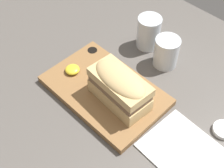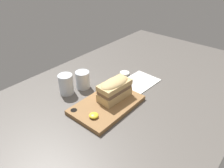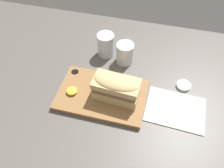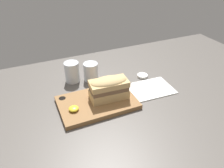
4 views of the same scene
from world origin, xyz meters
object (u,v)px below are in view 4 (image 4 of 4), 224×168
(water_glass, at_px, (72,73))
(napkin, at_px, (150,89))
(wine_glass, at_px, (91,73))
(serving_board, at_px, (97,102))
(sandwich, at_px, (109,87))
(condiment_dish, at_px, (142,76))

(water_glass, xyz_separation_m, napkin, (0.30, -0.21, -0.04))
(wine_glass, distance_m, napkin, 0.28)
(serving_board, distance_m, water_glass, 0.22)
(sandwich, relative_size, wine_glass, 1.83)
(sandwich, bearing_deg, condiment_dish, 27.35)
(water_glass, height_order, wine_glass, water_glass)
(sandwich, height_order, wine_glass, sandwich)
(water_glass, xyz_separation_m, wine_glass, (0.08, -0.02, -0.00))
(water_glass, distance_m, condiment_dish, 0.33)
(sandwich, xyz_separation_m, wine_glass, (-0.01, 0.19, -0.03))
(napkin, bearing_deg, sandwich, -177.69)
(napkin, height_order, condiment_dish, condiment_dish)
(sandwich, xyz_separation_m, water_glass, (-0.09, 0.21, -0.03))
(water_glass, bearing_deg, napkin, -34.89)
(serving_board, height_order, napkin, serving_board)
(serving_board, height_order, wine_glass, wine_glass)
(wine_glass, height_order, condiment_dish, wine_glass)
(sandwich, xyz_separation_m, napkin, (0.20, 0.01, -0.07))
(serving_board, distance_m, sandwich, 0.08)
(water_glass, relative_size, condiment_dish, 1.87)
(napkin, bearing_deg, water_glass, 145.11)
(water_glass, height_order, napkin, water_glass)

